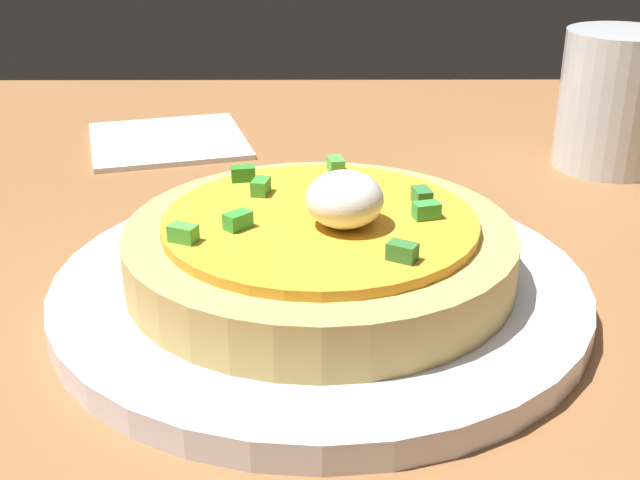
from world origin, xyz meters
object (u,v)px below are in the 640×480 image
pizza (321,247)px  napkin (168,141)px  plate (320,288)px  cup_far (614,105)px

pizza → napkin: (-12.16, 26.53, -2.88)cm
plate → cup_far: (21.46, 20.83, 3.94)cm
napkin → pizza: bearing=-65.4°
cup_far → napkin: size_ratio=0.83×
plate → napkin: 29.15cm
pizza → napkin: size_ratio=1.62×
plate → napkin: size_ratio=2.25×
cup_far → napkin: (-33.58, 5.68, -4.46)cm
pizza → cup_far: size_ratio=1.97×
cup_far → napkin: bearing=170.4°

